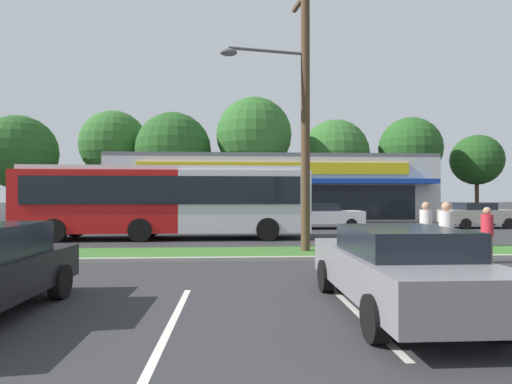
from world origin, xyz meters
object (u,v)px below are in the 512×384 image
Objects in this scene: utility_pole at (301,105)px; car_3 at (398,267)px; car_5 at (477,215)px; car_0 at (146,215)px; pedestrian_mid at (487,235)px; city_bus at (167,200)px; car_4 at (323,215)px; pedestrian_near_bench at (426,231)px; pedestrian_by_pole at (446,236)px.

utility_pole is 7.90m from car_3.
car_0 is at bearing 175.92° from car_5.
pedestrian_mid is (5.10, -2.00, -4.18)m from utility_pole.
city_bus is 7.03m from car_0.
car_0 is at bearing 173.16° from car_4.
utility_pole is 2.22× the size of car_5.
city_bus is at bearing -71.61° from pedestrian_mid.
car_4 is 2.76× the size of pedestrian_mid.
utility_pole reaches higher than pedestrian_mid.
car_5 is (12.45, 10.15, -4.20)m from utility_pole.
city_bus reaches higher than pedestrian_mid.
city_bus is 3.10× the size of car_0.
city_bus is 12.54m from pedestrian_mid.
pedestrian_near_bench is 0.98× the size of pedestrian_by_pole.
pedestrian_mid is (-7.35, -12.15, 0.02)m from car_5.
utility_pole is at bearing -81.98° from pedestrian_by_pole.
car_5 is 14.74m from pedestrian_near_bench.
city_bus is 18.43m from car_5.
city_bus is 7.90× the size of pedestrian_mid.
car_4 is (3.06, 10.30, -4.21)m from utility_pole.
pedestrian_mid is at bearing 133.10° from car_0.
city_bus is 11.85m from pedestrian_by_pole.
car_4 is 11.87m from pedestrian_near_bench.
pedestrian_near_bench is (2.98, 5.08, 0.14)m from car_3.
pedestrian_by_pole is (2.71, 3.42, 0.15)m from car_3.
city_bus reaches higher than car_0.
car_5 is (20.05, -1.43, 0.03)m from car_0.
car_3 is at bearing 7.97° from pedestrian_mid.
pedestrian_mid is at bearing 175.88° from pedestrian_by_pole.
pedestrian_by_pole is at bearing -4.45° from pedestrian_mid.
car_4 is (8.30, 5.26, -0.99)m from city_bus.
pedestrian_mid reaches higher than car_3.
car_4 is at bearing -117.94° from pedestrian_mid.
city_bus is 10.98m from pedestrian_near_bench.
car_4 is at bearing 179.09° from car_5.
pedestrian_near_bench is at bearing -127.40° from car_5.
pedestrian_by_pole is at bearing 126.20° from car_0.
utility_pole is at bearing 4.43° from car_3.
pedestrian_by_pole reaches higher than car_0.
pedestrian_mid is at bearing -44.68° from car_3.
pedestrian_by_pole reaches higher than pedestrian_near_bench.
city_bus is at bearing -147.64° from car_4.
car_3 is 1.02× the size of car_4.
utility_pole is 2.26× the size of car_0.
city_bus reaches higher than car_5.
car_4 is 9.38m from car_5.
pedestrian_by_pole reaches higher than pedestrian_mid.
utility_pole is 2.09× the size of car_4.
pedestrian_mid is at bearing 134.46° from pedestrian_near_bench.
car_5 reaches higher than car_0.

